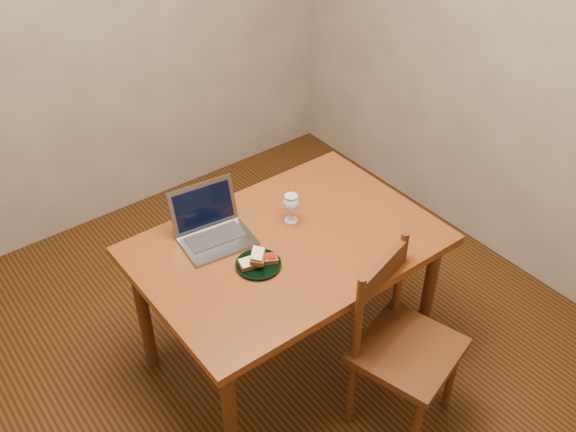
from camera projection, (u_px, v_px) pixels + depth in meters
floor at (263, 359)px, 3.25m from camera, size 3.20×3.20×0.02m
back_wall at (83, 14)px, 3.46m from camera, size 3.20×0.02×2.60m
right_wall at (516, 36)px, 3.22m from camera, size 0.02×3.20×2.60m
table at (288, 257)px, 2.87m from camera, size 1.30×0.90×0.74m
chair at (404, 339)px, 2.71m from camera, size 0.51×0.50×0.45m
plate at (258, 265)px, 2.69m from camera, size 0.19×0.19×0.02m
sandwich_cheese at (251, 263)px, 2.66m from camera, size 0.11×0.08×0.03m
sandwich_tomato at (267, 258)px, 2.68m from camera, size 0.11×0.09×0.03m
sandwich_top at (258, 256)px, 2.66m from camera, size 0.11×0.11×0.03m
milk_glass at (291, 208)px, 2.89m from camera, size 0.07×0.07×0.14m
laptop at (211, 224)px, 2.82m from camera, size 0.34×0.31×0.22m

